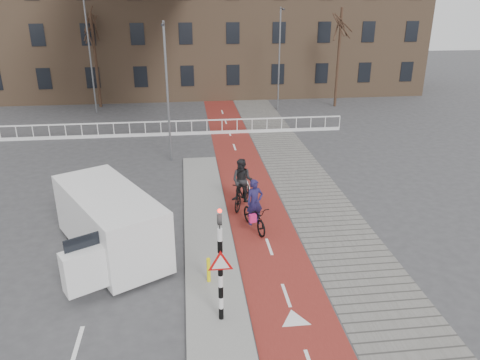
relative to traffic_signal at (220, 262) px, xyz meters
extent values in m
plane|color=#38383A|center=(0.60, 2.02, -1.99)|extent=(120.00, 120.00, 0.00)
cube|color=maroon|center=(2.10, 12.02, -1.98)|extent=(2.50, 60.00, 0.01)
cube|color=slate|center=(4.90, 12.02, -1.98)|extent=(3.00, 60.00, 0.01)
cube|color=gray|center=(-0.10, 6.02, -1.93)|extent=(1.80, 16.00, 0.12)
cylinder|color=black|center=(0.00, 0.02, -0.43)|extent=(0.14, 0.14, 2.88)
imported|color=black|center=(0.00, 0.02, 1.41)|extent=(0.13, 0.16, 0.80)
cylinder|color=#FF0C05|center=(0.00, -0.12, 1.59)|extent=(0.11, 0.02, 0.11)
cylinder|color=yellow|center=(-0.25, 1.90, -1.45)|extent=(0.12, 0.12, 0.84)
imported|color=black|center=(1.76, 5.47, -1.45)|extent=(1.22, 2.14, 1.06)
imported|color=#1E1944|center=(1.76, 5.47, -0.82)|extent=(0.77, 0.61, 1.85)
cube|color=#D41E67|center=(1.61, 4.94, -1.24)|extent=(0.30, 0.23, 0.32)
imported|color=black|center=(1.53, 7.61, -1.36)|extent=(1.38, 2.12, 1.24)
imported|color=black|center=(1.53, 7.61, -0.77)|extent=(1.16, 1.06, 1.94)
cube|color=white|center=(-3.57, 4.31, -0.73)|extent=(4.58, 5.84, 2.19)
cube|color=#1F811C|center=(-4.67, 4.31, -0.83)|extent=(1.73, 3.06, 0.55)
cube|color=#1F811C|center=(-2.47, 4.31, -0.83)|extent=(1.73, 3.06, 0.55)
cube|color=black|center=(-3.57, 1.93, -0.33)|extent=(1.74, 1.01, 0.90)
cylinder|color=black|center=(-3.47, 2.24, -1.61)|extent=(0.61, 0.80, 0.77)
cylinder|color=black|center=(-1.85, 3.15, -1.61)|extent=(0.61, 0.80, 0.77)
cylinder|color=black|center=(-5.29, 5.48, -1.61)|extent=(0.61, 0.80, 0.77)
cylinder|color=black|center=(-3.67, 6.39, -1.61)|extent=(0.61, 0.80, 0.77)
cube|color=silver|center=(-4.40, 19.02, -1.04)|extent=(28.00, 0.08, 0.08)
cube|color=silver|center=(-4.40, 19.02, -1.89)|extent=(28.00, 0.10, 0.20)
cube|color=#7F6047|center=(-2.40, 34.02, 4.01)|extent=(46.00, 10.00, 12.00)
cylinder|color=#311E15|center=(-7.63, 28.00, 1.64)|extent=(0.24, 0.24, 7.26)
cylinder|color=#311E15|center=(11.48, 25.98, 1.84)|extent=(0.21, 0.21, 7.66)
cylinder|color=slate|center=(-1.66, 14.04, 1.72)|extent=(0.12, 0.12, 7.42)
cylinder|color=slate|center=(-7.64, 26.02, 2.22)|extent=(0.12, 0.12, 8.43)
cylinder|color=slate|center=(6.60, 25.43, 1.87)|extent=(0.12, 0.12, 7.72)
camera|label=1|loc=(-0.75, -10.83, 6.77)|focal=35.00mm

